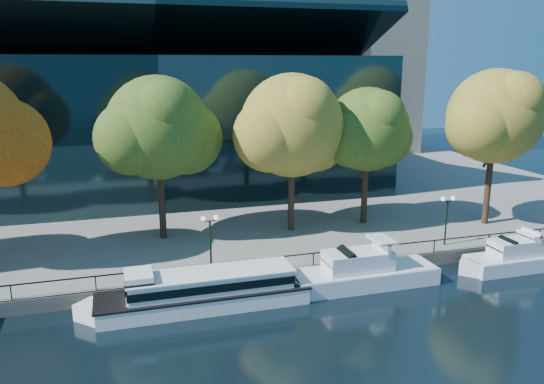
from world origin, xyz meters
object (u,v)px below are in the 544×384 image
object	(u,v)px
tour_boat	(198,290)
tree_4	(369,131)
tree_3	(294,128)
lamp_1	(210,230)
cruiser_near	(358,272)
cruiser_far	(514,257)
tree_5	(497,118)
lamp_2	(447,209)
tree_2	(160,130)

from	to	relation	value
tour_boat	tree_4	size ratio (longest dim) A/B	1.20
tree_3	lamp_1	size ratio (longest dim) A/B	3.36
tour_boat	cruiser_near	size ratio (longest dim) A/B	1.27
cruiser_near	tree_3	xyz separation A→B (m)	(-1.21, 10.66, 8.94)
lamp_1	cruiser_far	bearing A→B (deg)	-9.80
tour_boat	tree_5	xyz separation A→B (m)	(27.64, 7.55, 9.37)
cruiser_far	tree_4	distance (m)	15.69
cruiser_far	tree_4	world-z (taller)	tree_4
tree_4	lamp_2	world-z (taller)	tree_4
tree_4	lamp_1	world-z (taller)	tree_4
tree_3	tree_4	world-z (taller)	tree_3
cruiser_near	tree_4	world-z (taller)	tree_4
tree_5	lamp_2	world-z (taller)	tree_5
cruiser_near	lamp_1	size ratio (longest dim) A/B	2.88
tree_5	lamp_2	distance (m)	10.52
tour_boat	tree_3	xyz separation A→B (m)	(10.03, 10.78, 8.79)
tree_4	cruiser_far	bearing A→B (deg)	-58.55
cruiser_far	lamp_1	xyz separation A→B (m)	(-22.52, 3.89, 3.03)
tree_3	lamp_2	world-z (taller)	tree_3
tree_2	lamp_1	world-z (taller)	tree_2
tour_boat	cruiser_near	world-z (taller)	cruiser_near
tour_boat	cruiser_near	xyz separation A→B (m)	(11.24, 0.12, -0.15)
cruiser_near	tree_4	distance (m)	14.84
tree_5	lamp_2	bearing A→B (deg)	-150.58
tree_2	tree_3	bearing A→B (deg)	-4.61
tree_3	lamp_2	xyz separation A→B (m)	(10.46, -7.26, -6.00)
tree_4	lamp_1	bearing A→B (deg)	-154.69
tour_boat	cruiser_near	bearing A→B (deg)	0.63
tour_boat	cruiser_far	world-z (taller)	cruiser_far
tree_3	lamp_1	world-z (taller)	tree_3
tree_5	cruiser_far	bearing A→B (deg)	-114.91
tree_2	tree_3	size ratio (longest dim) A/B	0.99
tree_4	lamp_1	xyz separation A→B (m)	(-15.62, -7.39, -5.43)
cruiser_far	lamp_2	size ratio (longest dim) A/B	2.28
tour_boat	tree_5	bearing A→B (deg)	15.28
cruiser_far	tree_5	bearing A→B (deg)	65.09
tree_2	lamp_2	world-z (taller)	tree_2
cruiser_far	tree_4	size ratio (longest dim) A/B	0.75
tree_3	cruiser_near	bearing A→B (deg)	-83.51
tour_boat	tree_2	world-z (taller)	tree_2
tree_2	tree_5	distance (m)	28.91
tour_boat	tree_4	xyz separation A→B (m)	(17.07, 10.91, 8.22)
cruiser_near	tree_2	world-z (taller)	tree_2
lamp_2	tree_3	bearing A→B (deg)	145.24
cruiser_far	tree_4	bearing A→B (deg)	121.45
tree_4	lamp_2	bearing A→B (deg)	-65.12
tree_3	tree_4	distance (m)	7.06
tour_boat	lamp_2	size ratio (longest dim) A/B	3.67
lamp_1	lamp_2	bearing A→B (deg)	0.00
lamp_1	lamp_2	xyz separation A→B (m)	(19.05, 0.00, 0.00)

